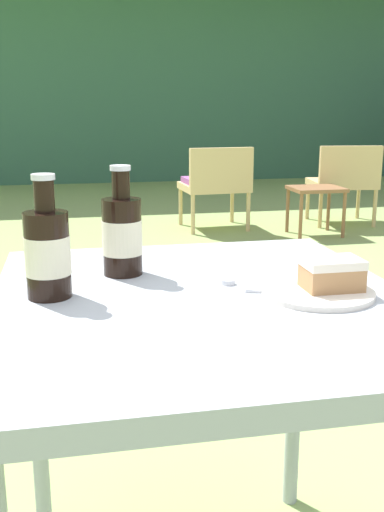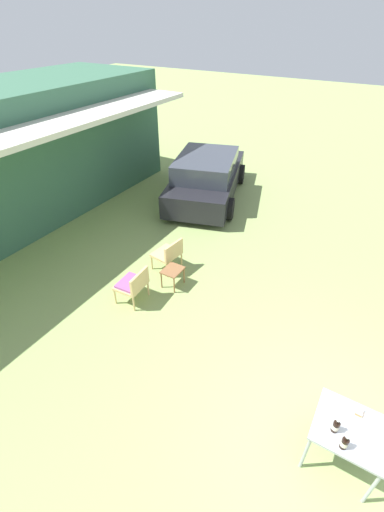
# 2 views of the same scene
# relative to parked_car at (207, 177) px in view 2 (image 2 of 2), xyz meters

# --- Properties ---
(ground_plane) EXTENTS (60.00, 60.00, 0.00)m
(ground_plane) POSITION_rel_parked_car_xyz_m (-5.88, -5.20, -0.65)
(ground_plane) COLOR #8CA35B
(parked_car) EXTENTS (4.43, 2.89, 1.35)m
(parked_car) POSITION_rel_parked_car_xyz_m (0.00, 0.00, 0.00)
(parked_car) COLOR black
(parked_car) RESTS_ON ground_plane
(wicker_chair_cushioned) EXTENTS (0.59, 0.53, 0.74)m
(wicker_chair_cushioned) POSITION_rel_parked_car_xyz_m (-4.86, -1.05, -0.22)
(wicker_chair_cushioned) COLOR tan
(wicker_chair_cushioned) RESTS_ON ground_plane
(wicker_chair_plain) EXTENTS (0.62, 0.57, 0.74)m
(wicker_chair_plain) POSITION_rel_parked_car_xyz_m (-3.64, -1.07, -0.22)
(wicker_chair_plain) COLOR tan
(wicker_chair_plain) RESTS_ON ground_plane
(garden_side_table) EXTENTS (0.43, 0.37, 0.41)m
(garden_side_table) POSITION_rel_parked_car_xyz_m (-4.08, -1.45, -0.30)
(garden_side_table) COLOR brown
(garden_side_table) RESTS_ON ground_plane
(patio_table) EXTENTS (0.76, 0.83, 0.75)m
(patio_table) POSITION_rel_parked_car_xyz_m (-5.88, -5.20, 0.02)
(patio_table) COLOR #9EA3A8
(patio_table) RESTS_ON ground_plane
(cake_on_plate) EXTENTS (0.21, 0.21, 0.07)m
(cake_on_plate) POSITION_rel_parked_car_xyz_m (-5.66, -5.23, 0.12)
(cake_on_plate) COLOR silver
(cake_on_plate) RESTS_ON patio_table
(cola_bottle_near) EXTENTS (0.08, 0.08, 0.22)m
(cola_bottle_near) POSITION_rel_parked_car_xyz_m (-6.01, -5.02, 0.19)
(cola_bottle_near) COLOR black
(cola_bottle_near) RESTS_ON patio_table
(cola_bottle_far) EXTENTS (0.08, 0.08, 0.22)m
(cola_bottle_far) POSITION_rel_parked_car_xyz_m (-6.16, -5.15, 0.19)
(cola_bottle_far) COLOR black
(cola_bottle_far) RESTS_ON patio_table
(fork) EXTENTS (0.19, 0.06, 0.01)m
(fork) POSITION_rel_parked_car_xyz_m (-5.71, -5.22, 0.10)
(fork) COLOR silver
(fork) RESTS_ON patio_table
(loose_bottle_cap) EXTENTS (0.03, 0.03, 0.01)m
(loose_bottle_cap) POSITION_rel_parked_car_xyz_m (-5.82, -5.14, 0.11)
(loose_bottle_cap) COLOR silver
(loose_bottle_cap) RESTS_ON patio_table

